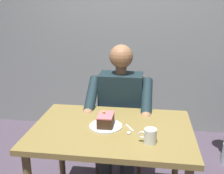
# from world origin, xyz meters

# --- Properties ---
(cafe_rear_panel) EXTENTS (6.40, 0.12, 3.00)m
(cafe_rear_panel) POSITION_xyz_m (0.00, -1.60, 1.50)
(cafe_rear_panel) COLOR gray
(cafe_rear_panel) RESTS_ON ground
(dining_table) EXTENTS (1.05, 0.73, 0.74)m
(dining_table) POSITION_xyz_m (0.00, 0.00, 0.64)
(dining_table) COLOR olive
(dining_table) RESTS_ON ground
(chair) EXTENTS (0.42, 0.42, 0.90)m
(chair) POSITION_xyz_m (0.00, -0.64, 0.49)
(chair) COLOR brown
(chair) RESTS_ON ground
(seated_person) EXTENTS (0.53, 0.58, 1.20)m
(seated_person) POSITION_xyz_m (0.00, -0.47, 0.63)
(seated_person) COLOR #18292F
(seated_person) RESTS_ON ground
(dessert_plate) EXTENTS (0.22, 0.22, 0.01)m
(dessert_plate) POSITION_xyz_m (0.04, -0.01, 0.74)
(dessert_plate) COLOR white
(dessert_plate) RESTS_ON dining_table
(cake_slice) EXTENTS (0.10, 0.14, 0.10)m
(cake_slice) POSITION_xyz_m (0.04, -0.01, 0.79)
(cake_slice) COLOR #392516
(cake_slice) RESTS_ON dessert_plate
(coffee_cup) EXTENTS (0.11, 0.07, 0.09)m
(coffee_cup) POSITION_xyz_m (-0.25, 0.17, 0.78)
(coffee_cup) COLOR silver
(coffee_cup) RESTS_ON dining_table
(dessert_spoon) EXTENTS (0.07, 0.14, 0.01)m
(dessert_spoon) POSITION_xyz_m (-0.12, 0.03, 0.74)
(dessert_spoon) COLOR silver
(dessert_spoon) RESTS_ON dining_table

